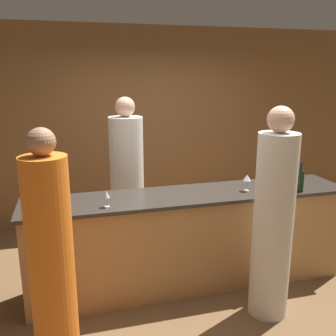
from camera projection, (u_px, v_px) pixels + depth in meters
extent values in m
plane|color=brown|center=(189.00, 283.00, 3.95)|extent=(14.00, 14.00, 0.00)
cube|color=brown|center=(148.00, 126.00, 5.47)|extent=(8.00, 0.06, 2.80)
cube|color=#B27F4C|center=(190.00, 241.00, 3.83)|extent=(3.20, 0.56, 0.96)
cube|color=#332D28|center=(191.00, 195.00, 3.71)|extent=(3.26, 0.62, 0.03)
cylinder|color=silver|center=(127.00, 190.00, 4.33)|extent=(0.38, 0.38, 1.68)
sphere|color=tan|center=(125.00, 107.00, 4.10)|extent=(0.22, 0.22, 0.22)
cylinder|color=silver|center=(273.00, 228.00, 3.27)|extent=(0.35, 0.35, 1.67)
sphere|color=tan|center=(281.00, 119.00, 3.04)|extent=(0.22, 0.22, 0.22)
cylinder|color=orange|center=(52.00, 267.00, 2.67)|extent=(0.32, 0.32, 1.62)
sphere|color=#A37556|center=(41.00, 142.00, 2.45)|extent=(0.19, 0.19, 0.19)
cylinder|color=black|center=(288.00, 174.00, 3.99)|extent=(0.07, 0.07, 0.21)
cylinder|color=black|center=(289.00, 161.00, 3.95)|extent=(0.03, 0.03, 0.08)
cylinder|color=black|center=(300.00, 181.00, 3.74)|extent=(0.08, 0.08, 0.21)
cylinder|color=black|center=(301.00, 167.00, 3.70)|extent=(0.03, 0.03, 0.09)
cylinder|color=silver|center=(246.00, 190.00, 3.79)|extent=(0.05, 0.05, 0.00)
cylinder|color=silver|center=(247.00, 185.00, 3.78)|extent=(0.01, 0.01, 0.10)
cone|color=silver|center=(247.00, 178.00, 3.76)|extent=(0.08, 0.08, 0.06)
cylinder|color=silver|center=(276.00, 195.00, 3.66)|extent=(0.05, 0.05, 0.00)
cylinder|color=silver|center=(277.00, 189.00, 3.64)|extent=(0.01, 0.01, 0.10)
cone|color=silver|center=(277.00, 180.00, 3.62)|extent=(0.08, 0.08, 0.08)
cylinder|color=silver|center=(107.00, 207.00, 3.33)|extent=(0.05, 0.05, 0.00)
cylinder|color=silver|center=(107.00, 202.00, 3.32)|extent=(0.01, 0.01, 0.08)
cone|color=silver|center=(106.00, 194.00, 3.30)|extent=(0.06, 0.06, 0.07)
cylinder|color=silver|center=(269.00, 190.00, 3.79)|extent=(0.05, 0.05, 0.00)
cylinder|color=silver|center=(269.00, 186.00, 3.78)|extent=(0.01, 0.01, 0.10)
cone|color=silver|center=(270.00, 178.00, 3.76)|extent=(0.06, 0.06, 0.07)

